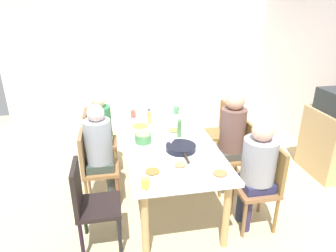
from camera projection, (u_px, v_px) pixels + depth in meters
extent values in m
plane|color=#C8B688|center=(168.00, 194.00, 3.70)|extent=(6.64, 6.64, 0.00)
cube|color=silver|center=(142.00, 53.00, 5.76)|extent=(0.12, 5.17, 2.60)
cube|color=white|center=(168.00, 140.00, 3.41)|extent=(2.07, 0.96, 0.04)
cylinder|color=tan|center=(131.00, 138.00, 4.34)|extent=(0.07, 0.07, 0.73)
cylinder|color=tan|center=(145.00, 226.00, 2.65)|extent=(0.07, 0.07, 0.73)
cylinder|color=tan|center=(182.00, 134.00, 4.47)|extent=(0.07, 0.07, 0.73)
cylinder|color=tan|center=(226.00, 215.00, 2.78)|extent=(0.07, 0.07, 0.73)
cube|color=olive|center=(230.00, 157.00, 3.66)|extent=(0.40, 0.40, 0.04)
cylinder|color=#945E2E|center=(247.00, 179.00, 3.62)|extent=(0.04, 0.04, 0.43)
cylinder|color=brown|center=(236.00, 165.00, 3.93)|extent=(0.04, 0.04, 0.43)
cylinder|color=olive|center=(221.00, 181.00, 3.57)|extent=(0.04, 0.04, 0.43)
cylinder|color=olive|center=(212.00, 167.00, 3.87)|extent=(0.04, 0.04, 0.43)
cube|color=olive|center=(246.00, 139.00, 3.60)|extent=(0.38, 0.04, 0.45)
cylinder|color=#3E4349|center=(224.00, 176.00, 3.66)|extent=(0.09, 0.09, 0.45)
cylinder|color=#384245|center=(219.00, 170.00, 3.80)|extent=(0.09, 0.09, 0.45)
cube|color=#40413B|center=(231.00, 153.00, 3.64)|extent=(0.30, 0.30, 0.10)
cylinder|color=brown|center=(233.00, 130.00, 3.52)|extent=(0.30, 0.30, 0.52)
sphere|color=#D5A385|center=(235.00, 101.00, 3.38)|extent=(0.22, 0.22, 0.22)
cube|color=olive|center=(101.00, 169.00, 3.40)|extent=(0.40, 0.40, 0.04)
cylinder|color=brown|center=(89.00, 179.00, 3.61)|extent=(0.04, 0.04, 0.43)
cylinder|color=olive|center=(87.00, 196.00, 3.30)|extent=(0.04, 0.04, 0.43)
cylinder|color=#91643D|center=(117.00, 176.00, 3.67)|extent=(0.04, 0.04, 0.43)
cylinder|color=#915739|center=(118.00, 192.00, 3.36)|extent=(0.04, 0.04, 0.43)
cube|color=olive|center=(83.00, 152.00, 3.28)|extent=(0.38, 0.04, 0.45)
cylinder|color=#3C3C3F|center=(111.00, 180.00, 3.57)|extent=(0.09, 0.09, 0.45)
cylinder|color=#3C4340|center=(111.00, 188.00, 3.43)|extent=(0.09, 0.09, 0.45)
cube|color=#35433A|center=(101.00, 164.00, 3.38)|extent=(0.30, 0.30, 0.10)
cylinder|color=#969DA8|center=(98.00, 141.00, 3.26)|extent=(0.30, 0.30, 0.49)
sphere|color=beige|center=(95.00, 113.00, 3.14)|extent=(0.19, 0.19, 0.19)
cube|color=olive|center=(212.00, 134.00, 4.29)|extent=(0.40, 0.40, 0.04)
cylinder|color=#94643C|center=(227.00, 153.00, 4.25)|extent=(0.04, 0.04, 0.43)
cylinder|color=#966233|center=(219.00, 142.00, 4.56)|extent=(0.04, 0.04, 0.43)
cylinder|color=olive|center=(204.00, 155.00, 4.19)|extent=(0.04, 0.04, 0.43)
cylinder|color=#935835|center=(197.00, 144.00, 4.50)|extent=(0.04, 0.04, 0.43)
cube|color=brown|center=(225.00, 118.00, 4.23)|extent=(0.38, 0.04, 0.45)
cube|color=brown|center=(102.00, 143.00, 4.02)|extent=(0.40, 0.40, 0.04)
cylinder|color=olive|center=(92.00, 153.00, 4.24)|extent=(0.04, 0.04, 0.43)
cylinder|color=#955E3C|center=(90.00, 165.00, 3.93)|extent=(0.04, 0.04, 0.43)
cylinder|color=#8D6341|center=(116.00, 151.00, 4.29)|extent=(0.04, 0.04, 0.43)
cylinder|color=olive|center=(116.00, 163.00, 3.99)|extent=(0.04, 0.04, 0.43)
cube|color=brown|center=(87.00, 128.00, 3.90)|extent=(0.38, 0.04, 0.45)
cylinder|color=#514943|center=(111.00, 154.00, 4.20)|extent=(0.09, 0.09, 0.45)
cylinder|color=brown|center=(111.00, 159.00, 4.05)|extent=(0.09, 0.09, 0.45)
cube|color=brown|center=(102.00, 139.00, 4.00)|extent=(0.30, 0.30, 0.10)
cylinder|color=#2D7345|center=(100.00, 122.00, 3.90)|extent=(0.29, 0.29, 0.41)
sphere|color=beige|center=(98.00, 101.00, 3.79)|extent=(0.17, 0.17, 0.17)
cube|color=black|center=(99.00, 207.00, 2.77)|extent=(0.40, 0.40, 0.04)
cylinder|color=black|center=(85.00, 216.00, 2.99)|extent=(0.04, 0.04, 0.43)
cylinder|color=black|center=(82.00, 241.00, 2.68)|extent=(0.04, 0.04, 0.43)
cylinder|color=black|center=(119.00, 212.00, 3.04)|extent=(0.04, 0.04, 0.43)
cylinder|color=black|center=(120.00, 236.00, 2.74)|extent=(0.04, 0.04, 0.43)
cube|color=black|center=(76.00, 188.00, 2.65)|extent=(0.38, 0.04, 0.45)
cube|color=#8A5F3C|center=(255.00, 189.00, 3.04)|extent=(0.40, 0.40, 0.04)
cylinder|color=brown|center=(276.00, 215.00, 3.00)|extent=(0.04, 0.04, 0.43)
cylinder|color=#875E41|center=(260.00, 196.00, 3.31)|extent=(0.04, 0.04, 0.43)
cylinder|color=brown|center=(244.00, 220.00, 2.94)|extent=(0.04, 0.04, 0.43)
cylinder|color=#925B3C|center=(231.00, 199.00, 3.25)|extent=(0.04, 0.04, 0.43)
cube|color=olive|center=(275.00, 167.00, 2.98)|extent=(0.38, 0.04, 0.45)
cylinder|color=#33284A|center=(247.00, 212.00, 3.03)|extent=(0.09, 0.09, 0.45)
cylinder|color=#29304A|center=(241.00, 203.00, 3.18)|extent=(0.09, 0.09, 0.45)
cube|color=#28294E|center=(256.00, 184.00, 3.01)|extent=(0.30, 0.30, 0.10)
cylinder|color=#8F909A|center=(259.00, 160.00, 2.91)|extent=(0.34, 0.34, 0.45)
sphere|color=beige|center=(263.00, 131.00, 2.79)|extent=(0.21, 0.21, 0.21)
cylinder|color=silver|center=(153.00, 173.00, 2.70)|extent=(0.24, 0.24, 0.01)
ellipsoid|color=#9E6730|center=(152.00, 171.00, 2.69)|extent=(0.13, 0.13, 0.02)
cylinder|color=white|center=(220.00, 175.00, 2.67)|extent=(0.24, 0.24, 0.01)
ellipsoid|color=#A96F41|center=(220.00, 173.00, 2.66)|extent=(0.13, 0.13, 0.02)
cylinder|color=white|center=(174.00, 131.00, 3.56)|extent=(0.25, 0.25, 0.01)
ellipsoid|color=olive|center=(174.00, 130.00, 3.55)|extent=(0.14, 0.14, 0.02)
cylinder|color=white|center=(180.00, 167.00, 2.80)|extent=(0.20, 0.20, 0.01)
ellipsoid|color=#CB7E52|center=(180.00, 165.00, 2.79)|extent=(0.11, 0.11, 0.02)
cylinder|color=beige|center=(140.00, 129.00, 3.56)|extent=(0.23, 0.23, 0.07)
ellipsoid|color=#BB7937|center=(140.00, 126.00, 3.55)|extent=(0.19, 0.19, 0.04)
cylinder|color=#428144|center=(143.00, 138.00, 3.29)|extent=(0.19, 0.19, 0.10)
ellipsoid|color=tan|center=(143.00, 134.00, 3.27)|extent=(0.15, 0.15, 0.04)
cylinder|color=black|center=(181.00, 148.00, 3.11)|extent=(0.32, 0.32, 0.06)
cylinder|color=black|center=(187.00, 158.00, 2.88)|extent=(0.18, 0.02, 0.02)
cylinder|color=#CF5542|center=(133.00, 114.00, 4.00)|extent=(0.07, 0.07, 0.10)
torus|color=#D1453D|center=(133.00, 115.00, 3.96)|extent=(0.05, 0.01, 0.05)
cylinder|color=white|center=(170.00, 142.00, 3.21)|extent=(0.09, 0.09, 0.08)
torus|color=white|center=(171.00, 144.00, 3.16)|extent=(0.05, 0.01, 0.05)
cylinder|color=yellow|center=(145.00, 183.00, 2.48)|extent=(0.08, 0.08, 0.09)
torus|color=#EBCF4C|center=(146.00, 187.00, 2.43)|extent=(0.05, 0.01, 0.05)
cylinder|color=white|center=(155.00, 113.00, 4.06)|extent=(0.07, 0.07, 0.07)
torus|color=white|center=(155.00, 115.00, 4.01)|extent=(0.05, 0.01, 0.05)
cylinder|color=#508757|center=(176.00, 110.00, 4.14)|extent=(0.09, 0.09, 0.10)
torus|color=#518968|center=(177.00, 111.00, 4.09)|extent=(0.05, 0.01, 0.05)
cylinder|color=silver|center=(180.00, 121.00, 3.64)|extent=(0.05, 0.05, 0.18)
cone|color=beige|center=(180.00, 113.00, 3.60)|extent=(0.05, 0.05, 0.03)
cylinder|color=white|center=(180.00, 112.00, 3.59)|extent=(0.03, 0.03, 0.01)
cylinder|color=silver|center=(189.00, 110.00, 4.01)|extent=(0.06, 0.06, 0.18)
cone|color=silver|center=(189.00, 103.00, 3.97)|extent=(0.05, 0.05, 0.03)
cylinder|color=white|center=(189.00, 102.00, 3.96)|extent=(0.03, 0.03, 0.01)
cylinder|color=#457740|center=(179.00, 129.00, 3.40)|extent=(0.05, 0.05, 0.20)
cone|color=#437833|center=(179.00, 120.00, 3.35)|extent=(0.05, 0.05, 0.03)
cylinder|color=silver|center=(179.00, 118.00, 3.35)|extent=(0.03, 0.03, 0.01)
cylinder|color=tan|center=(149.00, 118.00, 3.78)|extent=(0.06, 0.06, 0.15)
cone|color=gold|center=(149.00, 111.00, 3.74)|extent=(0.05, 0.05, 0.03)
cylinder|color=black|center=(149.00, 110.00, 3.74)|extent=(0.03, 0.03, 0.01)
cube|color=tan|center=(329.00, 143.00, 4.00)|extent=(0.70, 0.44, 0.90)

